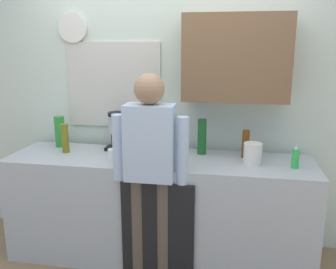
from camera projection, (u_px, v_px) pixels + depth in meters
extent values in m
cube|color=#B2B7BC|center=(159.00, 208.00, 3.07)|extent=(2.50, 0.64, 0.89)
cube|color=black|center=(158.00, 233.00, 2.76)|extent=(0.56, 0.02, 0.80)
cube|color=silver|center=(168.00, 101.00, 3.28)|extent=(4.10, 0.10, 2.60)
cube|color=beige|center=(114.00, 85.00, 3.27)|extent=(0.86, 0.02, 0.76)
cube|color=#8CA5C6|center=(114.00, 85.00, 3.28)|extent=(0.80, 0.02, 0.70)
cube|color=brown|center=(236.00, 58.00, 2.89)|extent=(0.84, 0.32, 0.68)
cylinder|color=silver|center=(73.00, 28.00, 3.20)|extent=(0.26, 0.03, 0.26)
cube|color=black|center=(119.00, 147.00, 3.23)|extent=(0.20, 0.20, 0.03)
cube|color=silver|center=(120.00, 129.00, 3.25)|extent=(0.18, 0.08, 0.28)
cylinder|color=black|center=(117.00, 140.00, 3.19)|extent=(0.11, 0.11, 0.11)
cylinder|color=black|center=(117.00, 114.00, 3.16)|extent=(0.17, 0.17, 0.03)
cylinder|color=#195923|center=(202.00, 137.00, 3.05)|extent=(0.07, 0.07, 0.30)
cylinder|color=olive|center=(65.00, 138.00, 3.10)|extent=(0.06, 0.06, 0.25)
cylinder|color=brown|center=(246.00, 144.00, 2.96)|extent=(0.06, 0.06, 0.23)
cylinder|color=#2D8C33|center=(60.00, 131.00, 3.28)|extent=(0.09, 0.09, 0.28)
cylinder|color=#3351B2|center=(174.00, 147.00, 3.10)|extent=(0.08, 0.08, 0.10)
cylinder|color=white|center=(113.00, 155.00, 2.89)|extent=(0.08, 0.08, 0.09)
cylinder|color=yellow|center=(127.00, 149.00, 3.07)|extent=(0.07, 0.07, 0.08)
cylinder|color=green|center=(295.00, 158.00, 2.71)|extent=(0.06, 0.06, 0.15)
cone|color=white|center=(296.00, 147.00, 2.69)|extent=(0.02, 0.02, 0.03)
cylinder|color=silver|center=(253.00, 154.00, 2.79)|extent=(0.14, 0.14, 0.17)
cylinder|color=brown|center=(138.00, 228.00, 2.81)|extent=(0.12, 0.12, 0.82)
cylinder|color=brown|center=(164.00, 230.00, 2.78)|extent=(0.12, 0.12, 0.82)
cube|color=silver|center=(150.00, 143.00, 2.63)|extent=(0.36, 0.20, 0.56)
sphere|color=#A57A59|center=(149.00, 89.00, 2.54)|extent=(0.22, 0.22, 0.22)
cylinder|color=silver|center=(118.00, 148.00, 2.68)|extent=(0.09, 0.09, 0.50)
cylinder|color=silver|center=(183.00, 151.00, 2.60)|extent=(0.09, 0.09, 0.50)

